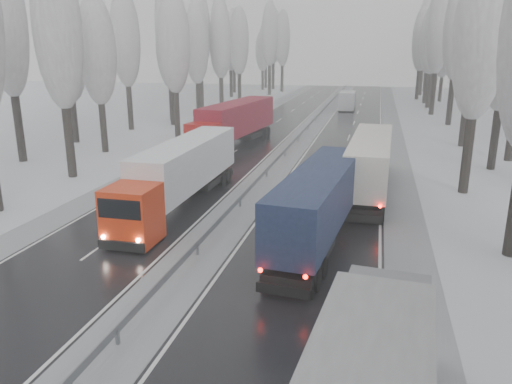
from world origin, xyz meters
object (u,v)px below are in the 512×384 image
at_px(truck_blue_box, 324,196).
at_px(truck_red_red, 234,122).
at_px(truck_cream_box, 371,159).
at_px(box_truck_distant, 347,100).
at_px(truck_red_white, 181,171).

distance_m(truck_blue_box, truck_red_red, 25.89).
relative_size(truck_cream_box, truck_red_red, 0.89).
relative_size(box_truck_distant, truck_red_red, 0.45).
xyz_separation_m(box_truck_distant, truck_red_red, (-9.15, -36.55, 1.14)).
height_order(truck_blue_box, truck_cream_box, truck_cream_box).
relative_size(truck_blue_box, truck_red_red, 0.88).
distance_m(truck_cream_box, truck_red_white, 13.30).
height_order(truck_red_white, truck_red_red, truck_red_red).
bearing_deg(truck_red_white, truck_cream_box, 29.10).
xyz_separation_m(truck_cream_box, box_truck_distant, (-4.70, 49.93, -0.87)).
relative_size(truck_blue_box, truck_cream_box, 0.98).
relative_size(truck_blue_box, box_truck_distant, 1.96).
bearing_deg(truck_red_red, box_truck_distant, 82.50).
bearing_deg(truck_blue_box, truck_red_white, 165.94).
height_order(truck_blue_box, box_truck_distant, truck_blue_box).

